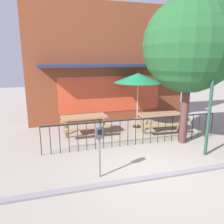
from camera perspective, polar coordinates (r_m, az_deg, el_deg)
The scene contains 10 objects.
ground at distance 6.79m, azimuth 11.36°, elevation -13.29°, with size 40.00×40.00×0.00m, color gray.
pub_storefront at distance 10.83m, azimuth -0.62°, elevation 11.91°, with size 7.64×1.27×5.46m.
patio_fence_front at distance 7.94m, azimuth 6.06°, elevation -3.86°, with size 6.44×0.04×0.97m.
picnic_table_left at distance 9.07m, azimuth -7.10°, elevation -2.01°, with size 1.85×1.42×0.79m.
picnic_table_right at distance 9.59m, azimuth 12.23°, elevation -1.35°, with size 1.89×1.49×0.79m.
patio_umbrella at distance 9.76m, azimuth 6.65°, elevation 8.57°, with size 2.08×2.08×2.41m.
parking_meter_near at distance 5.67m, azimuth -3.29°, elevation -6.22°, with size 0.18×0.17×1.45m.
street_tree at distance 8.23m, azimuth 19.16°, elevation 15.60°, with size 3.16×3.16×5.02m.
street_lamp at distance 7.37m, azimuth 24.23°, elevation 7.30°, with size 0.28×0.28×3.60m.
curb_edge at distance 6.34m, azimuth 13.86°, elevation -15.49°, with size 10.70×0.20×0.11m, color gray.
Camera 1 is at (-2.90, -5.33, 3.05)m, focal length 35.98 mm.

